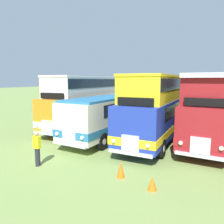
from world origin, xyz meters
The scene contains 8 objects.
ground_plane centered at (0.00, 0.00, 0.00)m, with size 200.00×200.00×0.00m, color #7A934C.
bus_first_in_row centered at (-6.62, 0.41, 2.47)m, with size 2.86×9.99×4.49m.
bus_second_in_row centered at (-3.31, -0.17, 1.76)m, with size 3.14×11.74×2.99m.
bus_third_in_row centered at (0.00, -0.27, 2.47)m, with size 2.65×11.02×4.49m.
bus_fourth_in_row centered at (3.31, 0.24, 2.35)m, with size 2.99×9.94×4.52m.
cone_mid_row centered at (0.14, -7.35, 0.35)m, with size 0.36×0.36×0.70m, color orange.
cone_far_end centered at (1.66, -7.82, 0.28)m, with size 0.36×0.36×0.55m, color orange.
marshal_person centered at (-4.02, -7.97, 0.89)m, with size 0.36×0.24×1.73m.
Camera 1 is at (3.74, -15.51, 4.17)m, focal length 35.00 mm.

